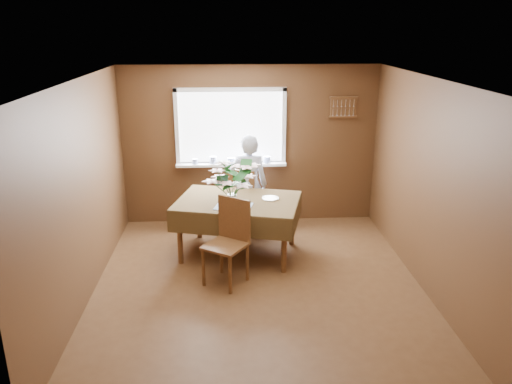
{
  "coord_description": "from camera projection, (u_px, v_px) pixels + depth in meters",
  "views": [
    {
      "loc": [
        -0.34,
        -5.43,
        3.06
      ],
      "look_at": [
        0.0,
        0.55,
        1.05
      ],
      "focal_mm": 35.0,
      "sensor_mm": 36.0,
      "label": 1
    }
  ],
  "objects": [
    {
      "name": "wall_back",
      "position": [
        250.0,
        146.0,
        7.86
      ],
      "size": [
        4.0,
        0.0,
        4.0
      ],
      "primitive_type": "plane",
      "rotation": [
        1.57,
        0.0,
        0.0
      ],
      "color": "brown",
      "rests_on": "floor"
    },
    {
      "name": "floor",
      "position": [
        259.0,
        287.0,
        6.13
      ],
      "size": [
        4.5,
        4.5,
        0.0
      ],
      "primitive_type": "plane",
      "color": "#53341C",
      "rests_on": "ground"
    },
    {
      "name": "flower_bouquet",
      "position": [
        232.0,
        180.0,
        6.46
      ],
      "size": [
        0.64,
        0.64,
        0.55
      ],
      "rotation": [
        0.0,
        0.0,
        0.2
      ],
      "color": "white",
      "rests_on": "dining_table"
    },
    {
      "name": "seated_woman",
      "position": [
        249.0,
        185.0,
        7.5
      ],
      "size": [
        0.59,
        0.42,
        1.55
      ],
      "primitive_type": "imported",
      "rotation": [
        0.0,
        0.0,
        3.06
      ],
      "color": "white",
      "rests_on": "floor"
    },
    {
      "name": "table_knife",
      "position": [
        245.0,
        206.0,
        6.53
      ],
      "size": [
        0.1,
        0.21,
        0.0
      ],
      "primitive_type": "cube",
      "rotation": [
        0.0,
        0.0,
        -0.38
      ],
      "color": "silver",
      "rests_on": "dining_table"
    },
    {
      "name": "window_assembly",
      "position": [
        231.0,
        140.0,
        7.76
      ],
      "size": [
        1.72,
        0.2,
        1.22
      ],
      "color": "white",
      "rests_on": "wall_back"
    },
    {
      "name": "side_plate",
      "position": [
        270.0,
        198.0,
        6.84
      ],
      "size": [
        0.28,
        0.28,
        0.01
      ],
      "primitive_type": "cylinder",
      "rotation": [
        0.0,
        0.0,
        0.19
      ],
      "color": "white",
      "rests_on": "dining_table"
    },
    {
      "name": "ceiling",
      "position": [
        259.0,
        80.0,
        5.33
      ],
      "size": [
        4.5,
        4.5,
        0.0
      ],
      "primitive_type": "plane",
      "rotation": [
        3.14,
        0.0,
        0.0
      ],
      "color": "white",
      "rests_on": "wall_back"
    },
    {
      "name": "spoon_rack",
      "position": [
        343.0,
        107.0,
        7.71
      ],
      "size": [
        0.44,
        0.05,
        0.33
      ],
      "color": "brown",
      "rests_on": "wall_back"
    },
    {
      "name": "chair_near",
      "position": [
        229.0,
        238.0,
        6.13
      ],
      "size": [
        0.63,
        0.63,
        1.06
      ],
      "rotation": [
        0.0,
        0.0,
        -0.59
      ],
      "color": "brown",
      "rests_on": "floor"
    },
    {
      "name": "dining_table",
      "position": [
        238.0,
        207.0,
        6.82
      ],
      "size": [
        1.86,
        1.47,
        0.8
      ],
      "rotation": [
        0.0,
        0.0,
        -0.24
      ],
      "color": "brown",
      "rests_on": "floor"
    },
    {
      "name": "wall_left",
      "position": [
        82.0,
        194.0,
        5.62
      ],
      "size": [
        0.0,
        4.5,
        4.5
      ],
      "primitive_type": "plane",
      "rotation": [
        1.57,
        0.0,
        1.57
      ],
      "color": "brown",
      "rests_on": "floor"
    },
    {
      "name": "wall_right",
      "position": [
        429.0,
        188.0,
        5.84
      ],
      "size": [
        0.0,
        4.5,
        4.5
      ],
      "primitive_type": "plane",
      "rotation": [
        1.57,
        0.0,
        -1.57
      ],
      "color": "brown",
      "rests_on": "floor"
    },
    {
      "name": "chair_far",
      "position": [
        244.0,
        197.0,
        7.65
      ],
      "size": [
        0.57,
        0.57,
        1.01
      ],
      "rotation": [
        0.0,
        0.0,
        2.72
      ],
      "color": "brown",
      "rests_on": "floor"
    },
    {
      "name": "wall_front",
      "position": [
        278.0,
        289.0,
        3.6
      ],
      "size": [
        4.0,
        0.0,
        4.0
      ],
      "primitive_type": "plane",
      "rotation": [
        -1.57,
        0.0,
        0.0
      ],
      "color": "brown",
      "rests_on": "floor"
    }
  ]
}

